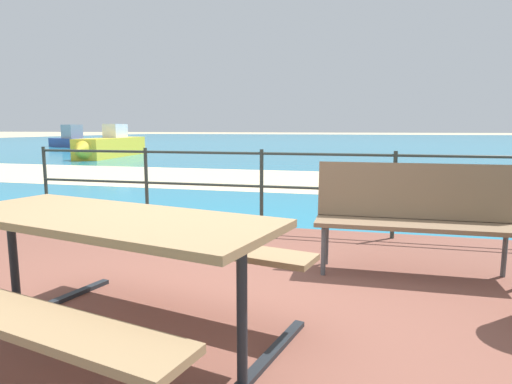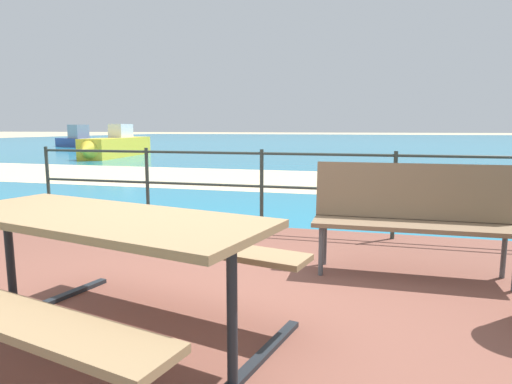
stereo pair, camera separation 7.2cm
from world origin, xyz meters
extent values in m
plane|color=tan|center=(0.00, 0.00, 0.00)|extent=(240.00, 240.00, 0.00)
cube|color=brown|center=(0.00, 0.00, 0.03)|extent=(6.40, 5.20, 0.06)
cube|color=teal|center=(0.00, 40.00, 0.01)|extent=(90.00, 90.00, 0.01)
cube|color=beige|center=(0.00, 7.90, 0.01)|extent=(54.05, 5.14, 0.01)
cube|color=#8C704C|center=(-0.15, -0.52, 0.79)|extent=(1.97, 1.11, 0.04)
cube|color=#8C704C|center=(-0.02, 0.06, 0.51)|extent=(1.87, 0.67, 0.04)
cylinder|color=#1E2328|center=(-0.94, -0.34, 0.42)|extent=(0.06, 0.06, 0.73)
cube|color=#1E2328|center=(-0.94, -0.34, 0.07)|extent=(0.39, 1.44, 0.03)
cylinder|color=#1E2328|center=(0.64, -0.70, 0.42)|extent=(0.06, 0.06, 0.73)
cube|color=#7A6047|center=(1.57, 1.14, 0.49)|extent=(1.59, 0.41, 0.04)
cube|color=#7A6047|center=(1.56, 1.32, 0.74)|extent=(1.59, 0.09, 0.47)
cylinder|color=#4C5156|center=(0.85, 0.98, 0.27)|extent=(0.04, 0.04, 0.43)
cylinder|color=#4C5156|center=(0.85, 1.28, 0.27)|extent=(0.04, 0.04, 0.43)
cylinder|color=#4C5156|center=(2.28, 1.29, 0.27)|extent=(0.04, 0.04, 0.43)
cylinder|color=#2D3833|center=(-2.95, 2.38, 0.54)|extent=(0.04, 0.04, 0.96)
cylinder|color=#2D3833|center=(-1.48, 2.38, 0.54)|extent=(0.04, 0.04, 0.96)
cylinder|color=#2D3833|center=(0.00, 2.38, 0.54)|extent=(0.04, 0.04, 0.96)
cylinder|color=#2D3833|center=(1.48, 2.38, 0.54)|extent=(0.04, 0.04, 0.96)
cylinder|color=#2D3833|center=(0.00, 2.38, 0.97)|extent=(5.90, 0.03, 0.03)
cylinder|color=#2D3833|center=(0.00, 2.38, 0.59)|extent=(5.90, 0.03, 0.03)
cube|color=#2D478C|center=(-17.89, 22.69, 0.30)|extent=(4.09, 2.84, 0.57)
cube|color=#A5A8AD|center=(-17.62, 22.56, 1.03)|extent=(1.63, 1.38, 0.90)
cone|color=#2D478C|center=(-19.90, 23.72, 0.30)|extent=(0.68, 0.69, 0.51)
cube|color=yellow|center=(-9.65, 14.61, 0.42)|extent=(1.76, 5.28, 0.83)
cube|color=silver|center=(-9.71, 15.00, 1.14)|extent=(0.79, 1.41, 0.60)
cone|color=yellow|center=(-9.26, 11.80, 0.42)|extent=(0.81, 0.60, 0.74)
camera|label=1|loc=(1.15, -2.50, 1.26)|focal=30.48mm
camera|label=2|loc=(1.22, -2.48, 1.26)|focal=30.48mm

